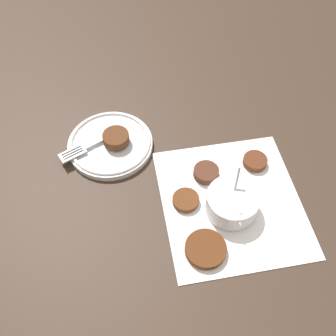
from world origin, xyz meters
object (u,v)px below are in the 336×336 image
Objects in this scene: fritter_on_plate at (116,138)px; fork at (85,147)px; serving_plate at (110,144)px; sauce_bowl at (232,203)px.

fork is (0.01, -0.07, -0.01)m from fritter_on_plate.
serving_plate is at bearing -95.06° from fritter_on_plate.
fritter_on_plate is (-0.21, -0.23, 0.01)m from sauce_bowl.
fork is (0.01, -0.06, 0.01)m from serving_plate.
sauce_bowl is 1.93× the size of fritter_on_plate.
fritter_on_plate is (0.00, 0.02, 0.02)m from serving_plate.
fork is at bearing -77.58° from serving_plate.
fork reaches higher than serving_plate.
sauce_bowl reaches higher than fork.
sauce_bowl reaches higher than serving_plate.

